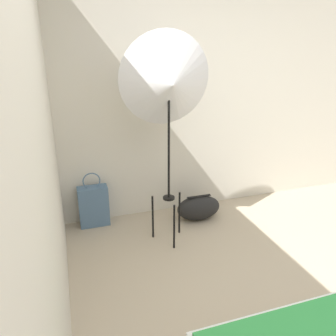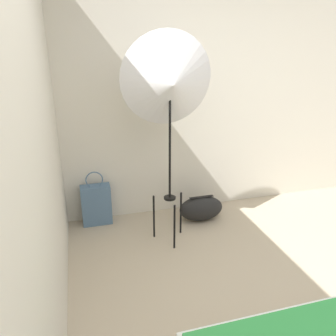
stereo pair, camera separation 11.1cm
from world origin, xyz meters
The scene contains 5 objects.
wall_back centered at (0.00, 2.23, 1.30)m, with size 8.00×0.05×2.60m.
wall_side_left centered at (-1.43, 1.00, 1.30)m, with size 0.05×8.00×2.60m.
photo_umbrella centered at (-0.41, 1.57, 1.54)m, with size 0.83×0.34×1.98m.
tote_bag centered at (-1.09, 2.10, 0.23)m, with size 0.31×0.15×0.61m.
duffel_bag centered at (0.04, 1.87, 0.14)m, with size 0.50×0.27×0.28m.
Camera 2 is at (-1.20, -1.18, 1.84)m, focal length 35.00 mm.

